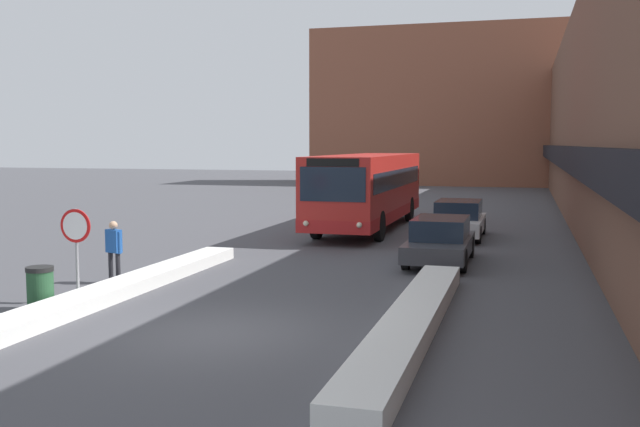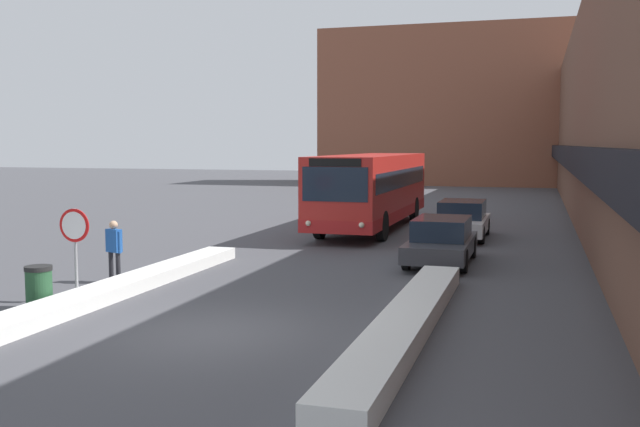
% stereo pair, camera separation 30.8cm
% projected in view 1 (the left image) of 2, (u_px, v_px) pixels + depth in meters
% --- Properties ---
extents(ground_plane, '(160.00, 160.00, 0.00)m').
position_uv_depth(ground_plane, '(215.00, 333.00, 13.55)').
color(ground_plane, '#47474C').
extents(building_row_right, '(5.50, 60.00, 9.69)m').
position_uv_depth(building_row_right, '(624.00, 117.00, 33.30)').
color(building_row_right, brown).
rests_on(building_row_right, ground_plane).
extents(building_backdrop_far, '(26.00, 8.00, 13.72)m').
position_uv_depth(building_backdrop_far, '(461.00, 107.00, 63.58)').
color(building_backdrop_far, brown).
rests_on(building_backdrop_far, ground_plane).
extents(snow_bank_left, '(0.90, 10.83, 0.33)m').
position_uv_depth(snow_bank_left, '(129.00, 285.00, 17.34)').
color(snow_bank_left, silver).
rests_on(snow_bank_left, ground_plane).
extents(snow_bank_right, '(0.90, 10.38, 0.43)m').
position_uv_depth(snow_bank_right, '(412.00, 322.00, 13.54)').
color(snow_bank_right, silver).
rests_on(snow_bank_right, ground_plane).
extents(city_bus, '(2.70, 11.63, 3.14)m').
position_uv_depth(city_bus, '(368.00, 188.00, 29.98)').
color(city_bus, red).
rests_on(city_bus, ground_plane).
extents(parked_car_front, '(1.81, 4.44, 1.38)m').
position_uv_depth(parked_car_front, '(440.00, 240.00, 21.45)').
color(parked_car_front, '#38383D').
rests_on(parked_car_front, ground_plane).
extents(parked_car_middle, '(1.89, 4.44, 1.43)m').
position_uv_depth(parked_car_middle, '(458.00, 219.00, 27.28)').
color(parked_car_middle, silver).
rests_on(parked_car_middle, ground_plane).
extents(stop_sign, '(0.76, 0.08, 2.14)m').
position_uv_depth(stop_sign, '(76.00, 235.00, 15.99)').
color(stop_sign, gray).
rests_on(stop_sign, ground_plane).
extents(pedestrian, '(0.50, 0.32, 1.61)m').
position_uv_depth(pedestrian, '(114.00, 246.00, 18.35)').
color(pedestrian, '#232328').
rests_on(pedestrian, ground_plane).
extents(trash_bin, '(0.59, 0.59, 0.95)m').
position_uv_depth(trash_bin, '(40.00, 288.00, 15.39)').
color(trash_bin, '#234C2D').
rests_on(trash_bin, ground_plane).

